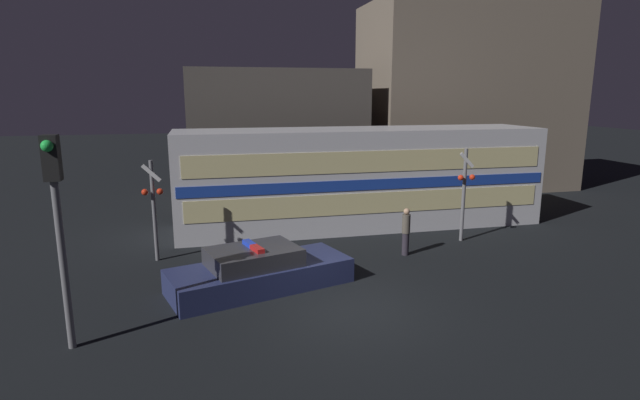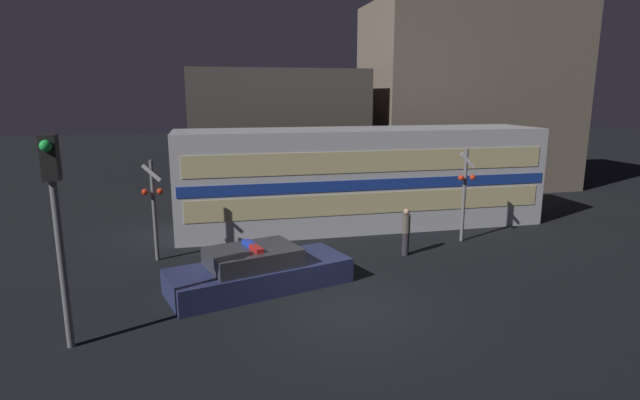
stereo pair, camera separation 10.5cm
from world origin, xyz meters
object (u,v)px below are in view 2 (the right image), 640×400
at_px(train, 361,178).
at_px(traffic_light_corner, 56,210).
at_px(police_car, 258,271).
at_px(crossing_signal_near, 465,190).
at_px(pedestrian, 406,231).

xyz_separation_m(train, traffic_light_corner, (-9.00, -8.23, 1.02)).
distance_m(police_car, traffic_light_corner, 5.47).
height_order(police_car, crossing_signal_near, crossing_signal_near).
relative_size(pedestrian, traffic_light_corner, 0.35).
relative_size(police_car, crossing_signal_near, 1.57).
relative_size(police_car, pedestrian, 3.33).
distance_m(train, crossing_signal_near, 4.19).
distance_m(pedestrian, traffic_light_corner, 10.40).
relative_size(train, traffic_light_corner, 3.23).
bearing_deg(train, pedestrian, -86.11).
bearing_deg(crossing_signal_near, pedestrian, -158.42).
height_order(pedestrian, crossing_signal_near, crossing_signal_near).
xyz_separation_m(train, police_car, (-4.78, -5.82, -1.48)).
distance_m(train, police_car, 7.67).
relative_size(train, crossing_signal_near, 4.30).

